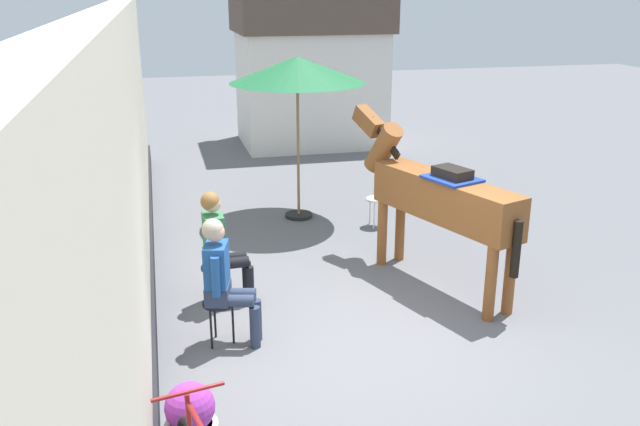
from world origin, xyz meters
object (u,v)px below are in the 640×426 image
Objects in this scene: flower_planter_near at (191,418)px; cafe_parasol at (297,71)px; saddled_horse_center at (437,196)px; spare_stool_white at (376,202)px; seated_visitor_near at (223,276)px; seated_visitor_far at (220,242)px.

cafe_parasol is at bearing 69.57° from flower_planter_near.
saddled_horse_center is 4.49× the size of flower_planter_near.
spare_stool_white is (-0.02, 2.22, -0.76)m from saddled_horse_center.
seated_visitor_near is at bearing -161.68° from saddled_horse_center.
flower_planter_near is at bearing -140.45° from saddled_horse_center.
saddled_horse_center is 1.11× the size of cafe_parasol.
saddled_horse_center is 2.35m from spare_stool_white.
flower_planter_near is (-0.46, -1.72, -0.44)m from seated_visitor_near.
cafe_parasol is 5.61× the size of spare_stool_white.
spare_stool_white is at bearing 39.28° from seated_visitor_far.
seated_visitor_far is at bearing -118.32° from cafe_parasol.
saddled_horse_center reaches higher than flower_planter_near.
cafe_parasol reaches higher than saddled_horse_center.
cafe_parasol is at bearing 61.68° from seated_visitor_far.
seated_visitor_near is at bearing 74.95° from flower_planter_near.
flower_planter_near is 6.27m from cafe_parasol.
seated_visitor_near is 0.48× the size of saddled_horse_center.
flower_planter_near is at bearing -123.09° from spare_stool_white.
spare_stool_white is (1.08, -0.72, -1.96)m from cafe_parasol.
seated_visitor_near and seated_visitor_far have the same top height.
seated_visitor_near is at bearing -112.74° from cafe_parasol.
seated_visitor_near is 3.02× the size of spare_stool_white.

